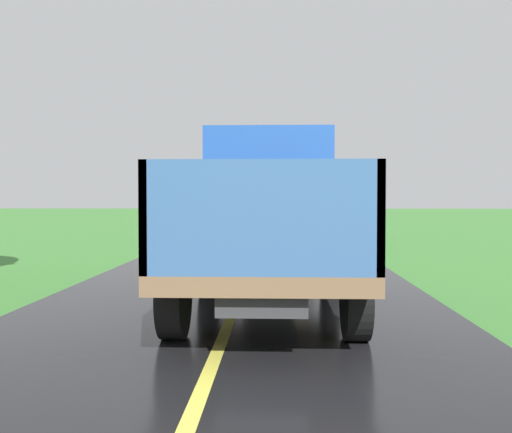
% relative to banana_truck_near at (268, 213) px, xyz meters
% --- Properties ---
extents(banana_truck_near, '(2.38, 5.82, 2.80)m').
position_rel_banana_truck_near_xyz_m(banana_truck_near, '(0.00, 0.00, 0.00)').
color(banana_truck_near, '#2D2D30').
rests_on(banana_truck_near, road_surface).
extents(banana_truck_far, '(2.38, 5.81, 2.80)m').
position_rel_banana_truck_near_xyz_m(banana_truck_far, '(0.16, 13.59, -0.01)').
color(banana_truck_far, '#2D2D30').
rests_on(banana_truck_far, road_surface).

